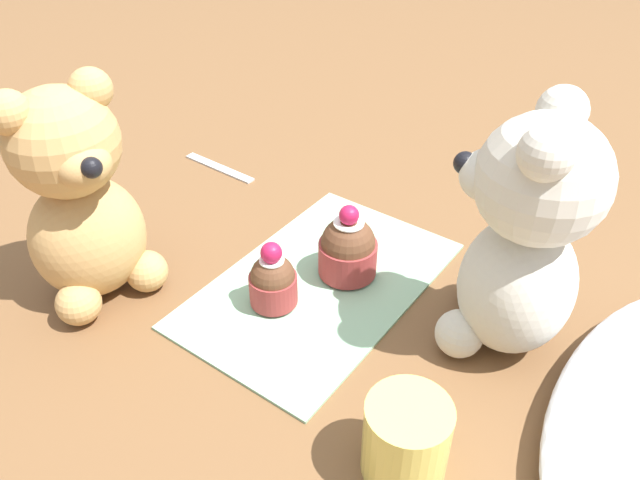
{
  "coord_description": "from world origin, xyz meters",
  "views": [
    {
      "loc": [
        0.38,
        0.27,
        0.41
      ],
      "look_at": [
        0.0,
        0.0,
        0.06
      ],
      "focal_mm": 35.0,
      "sensor_mm": 36.0,
      "label": 1
    }
  ],
  "objects": [
    {
      "name": "ground_plane",
      "position": [
        0.0,
        0.0,
        0.0
      ],
      "size": [
        4.0,
        4.0,
        0.0
      ],
      "primitive_type": "plane",
      "color": "brown"
    },
    {
      "name": "teaspoon",
      "position": [
        -0.11,
        -0.24,
        0.0
      ],
      "size": [
        0.01,
        0.11,
        0.01
      ],
      "primitive_type": "cube",
      "rotation": [
        0.0,
        0.0,
        1.55
      ],
      "color": "silver",
      "rests_on": "ground_plane"
    },
    {
      "name": "teddy_bear_cream",
      "position": [
        -0.04,
        0.17,
        0.11
      ],
      "size": [
        0.12,
        0.12,
        0.22
      ],
      "rotation": [
        0.0,
        0.0,
        0.19
      ],
      "color": "beige",
      "rests_on": "ground_plane"
    },
    {
      "name": "cupcake_near_cream_bear",
      "position": [
        -0.03,
        0.01,
        0.03
      ],
      "size": [
        0.06,
        0.06,
        0.08
      ],
      "color": "#993333",
      "rests_on": "knitted_placemat"
    },
    {
      "name": "knitted_placemat",
      "position": [
        0.0,
        0.0,
        0.0
      ],
      "size": [
        0.28,
        0.18,
        0.01
      ],
      "primitive_type": "cube",
      "color": "#8EBC99",
      "rests_on": "ground_plane"
    },
    {
      "name": "cupcake_near_tan_bear",
      "position": [
        0.05,
        -0.02,
        0.03
      ],
      "size": [
        0.05,
        0.05,
        0.07
      ],
      "color": "#993333",
      "rests_on": "knitted_placemat"
    },
    {
      "name": "juice_glass",
      "position": [
        0.13,
        0.17,
        0.03
      ],
      "size": [
        0.06,
        0.06,
        0.07
      ],
      "primitive_type": "cylinder",
      "color": "#EADB66",
      "rests_on": "ground_plane"
    },
    {
      "name": "teddy_bear_tan",
      "position": [
        0.13,
        -0.17,
        0.1
      ],
      "size": [
        0.12,
        0.12,
        0.21
      ],
      "rotation": [
        0.0,
        0.0,
        2.92
      ],
      "color": "tan",
      "rests_on": "ground_plane"
    }
  ]
}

